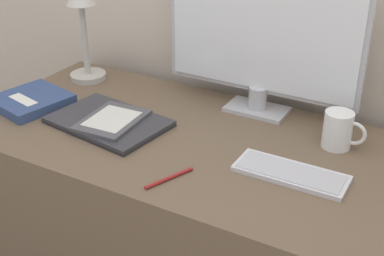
{
  "coord_description": "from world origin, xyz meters",
  "views": [
    {
      "loc": [
        0.58,
        -0.96,
        1.45
      ],
      "look_at": [
        -0.03,
        0.13,
        0.8
      ],
      "focal_mm": 50.0,
      "sensor_mm": 36.0,
      "label": 1
    }
  ],
  "objects": [
    {
      "name": "ereader",
      "position": [
        -0.29,
        0.12,
        0.76
      ],
      "size": [
        0.16,
        0.21,
        0.01
      ],
      "color": "#4C4C51",
      "rests_on": "laptop"
    },
    {
      "name": "keyboard",
      "position": [
        0.25,
        0.13,
        0.74
      ],
      "size": [
        0.28,
        0.11,
        0.01
      ],
      "color": "silver",
      "rests_on": "desk"
    },
    {
      "name": "pen",
      "position": [
        -0.0,
        -0.04,
        0.74
      ],
      "size": [
        0.06,
        0.13,
        0.01
      ],
      "color": "maroon",
      "rests_on": "desk"
    },
    {
      "name": "desk",
      "position": [
        0.0,
        0.17,
        0.37
      ],
      "size": [
        1.43,
        0.63,
        0.74
      ],
      "color": "brown",
      "rests_on": "ground_plane"
    },
    {
      "name": "coffee_mug",
      "position": [
        0.31,
        0.32,
        0.79
      ],
      "size": [
        0.11,
        0.08,
        0.1
      ],
      "color": "white",
      "rests_on": "desk"
    },
    {
      "name": "notebook",
      "position": [
        -0.6,
        0.12,
        0.75
      ],
      "size": [
        0.24,
        0.24,
        0.03
      ],
      "color": "#334775",
      "rests_on": "desk"
    },
    {
      "name": "laptop",
      "position": [
        -0.31,
        0.13,
        0.74
      ],
      "size": [
        0.36,
        0.26,
        0.02
      ],
      "color": "#232328",
      "rests_on": "desk"
    },
    {
      "name": "monitor",
      "position": [
        0.04,
        0.42,
        0.99
      ],
      "size": [
        0.6,
        0.11,
        0.48
      ],
      "color": "#B7B7BC",
      "rests_on": "desk"
    },
    {
      "name": "desk_lamp",
      "position": [
        -0.58,
        0.37,
        0.94
      ],
      "size": [
        0.12,
        0.12,
        0.33
      ],
      "color": "#BCB7AD",
      "rests_on": "desk"
    }
  ]
}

